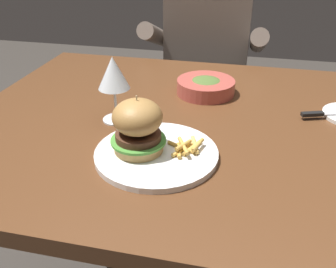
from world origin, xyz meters
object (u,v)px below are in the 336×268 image
Objects in this scene: table_knife at (334,113)px; soup_bowl at (206,86)px; wine_glass at (113,75)px; main_plate at (156,154)px; burger_sandwich at (138,126)px; diner_person at (206,80)px.

soup_bowl is at bearing 165.74° from table_knife.
main_plate is at bearing -45.57° from wine_glass.
table_knife is 0.37m from soup_bowl.
table_knife is (0.46, 0.30, -0.06)m from burger_sandwich.
main_plate is 0.25m from wine_glass.
burger_sandwich reaches higher than soup_bowl.
table_knife is at bearing -14.26° from soup_bowl.
diner_person reaches higher than soup_bowl.
soup_bowl is (0.21, 0.23, -0.10)m from wine_glass.
table_knife is 0.82m from diner_person.
soup_bowl is 0.61m from diner_person.
diner_person is (-0.07, 0.58, -0.20)m from soup_bowl.
table_knife is at bearing 13.91° from wine_glass.
burger_sandwich is at bearing -54.95° from wine_glass.
burger_sandwich is at bearing -175.81° from main_plate.
table_knife is at bearing -57.14° from diner_person.
main_plate is 0.08m from burger_sandwich.
main_plate is at bearing -89.45° from diner_person.
burger_sandwich reaches higher than main_plate.
soup_bowl is at bearing -83.02° from diner_person.
main_plate is 1.27× the size of table_knife.
wine_glass reaches higher than soup_bowl.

